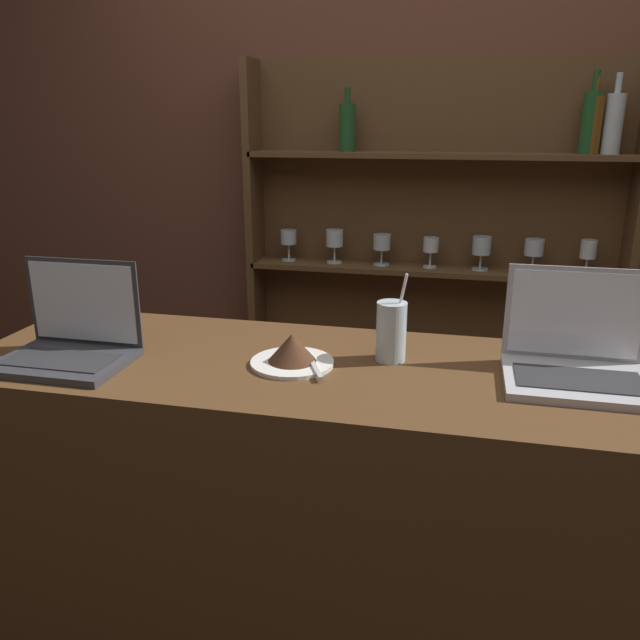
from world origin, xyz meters
name	(u,v)px	position (x,y,z in m)	size (l,w,h in m)	color
bar_counter	(346,543)	(0.00, 0.28, 0.49)	(1.85, 0.57, 0.98)	#4C3019
back_wall	(405,167)	(0.00, 1.51, 1.35)	(7.00, 0.06, 2.70)	brown
back_shelf	(434,277)	(0.14, 1.43, 0.92)	(1.46, 0.18, 1.75)	brown
laptop_near	(71,339)	(-0.65, 0.18, 1.03)	(0.30, 0.22, 0.23)	#333338
laptop_far	(577,357)	(0.50, 0.33, 1.03)	(0.31, 0.24, 0.24)	#ADADB2
cake_plate	(292,352)	(-0.13, 0.27, 1.01)	(0.20, 0.20, 0.08)	silver
water_glass	(391,331)	(0.09, 0.35, 1.05)	(0.07, 0.07, 0.21)	silver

